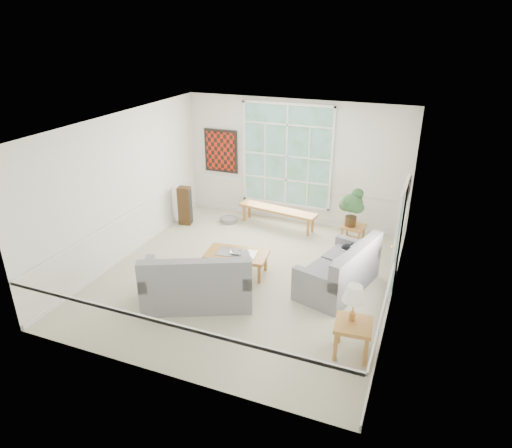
# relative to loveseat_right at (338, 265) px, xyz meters

# --- Properties ---
(floor) EXTENTS (5.50, 6.00, 0.01)m
(floor) POSITION_rel_loveseat_right_xyz_m (-1.74, -0.21, -0.48)
(floor) COLOR #B5AF96
(floor) RESTS_ON ground
(ceiling) EXTENTS (5.50, 6.00, 0.02)m
(ceiling) POSITION_rel_loveseat_right_xyz_m (-1.74, -0.21, 2.52)
(ceiling) COLOR white
(ceiling) RESTS_ON ground
(wall_back) EXTENTS (5.50, 0.02, 3.00)m
(wall_back) POSITION_rel_loveseat_right_xyz_m (-1.74, 2.79, 1.02)
(wall_back) COLOR white
(wall_back) RESTS_ON ground
(wall_front) EXTENTS (5.50, 0.02, 3.00)m
(wall_front) POSITION_rel_loveseat_right_xyz_m (-1.74, -3.21, 1.02)
(wall_front) COLOR white
(wall_front) RESTS_ON ground
(wall_left) EXTENTS (0.02, 6.00, 3.00)m
(wall_left) POSITION_rel_loveseat_right_xyz_m (-4.49, -0.21, 1.02)
(wall_left) COLOR white
(wall_left) RESTS_ON ground
(wall_right) EXTENTS (0.02, 6.00, 3.00)m
(wall_right) POSITION_rel_loveseat_right_xyz_m (1.01, -0.21, 1.02)
(wall_right) COLOR white
(wall_right) RESTS_ON ground
(window_back) EXTENTS (2.30, 0.08, 2.40)m
(window_back) POSITION_rel_loveseat_right_xyz_m (-1.94, 2.75, 1.17)
(window_back) COLOR white
(window_back) RESTS_ON wall_back
(entry_door) EXTENTS (0.08, 0.90, 2.10)m
(entry_door) POSITION_rel_loveseat_right_xyz_m (0.97, 0.39, 0.57)
(entry_door) COLOR white
(entry_door) RESTS_ON floor
(door_sidelight) EXTENTS (0.08, 0.26, 1.90)m
(door_sidelight) POSITION_rel_loveseat_right_xyz_m (0.97, -0.24, 0.67)
(door_sidelight) COLOR white
(door_sidelight) RESTS_ON wall_right
(wall_art) EXTENTS (0.90, 0.06, 1.10)m
(wall_art) POSITION_rel_loveseat_right_xyz_m (-3.69, 2.74, 1.12)
(wall_art) COLOR #66160B
(wall_art) RESTS_ON wall_back
(wall_frame_near) EXTENTS (0.04, 0.26, 0.32)m
(wall_frame_near) POSITION_rel_loveseat_right_xyz_m (0.97, 1.54, 1.07)
(wall_frame_near) COLOR black
(wall_frame_near) RESTS_ON wall_right
(wall_frame_far) EXTENTS (0.04, 0.26, 0.32)m
(wall_frame_far) POSITION_rel_loveseat_right_xyz_m (0.97, 1.94, 1.07)
(wall_frame_far) COLOR black
(wall_frame_far) RESTS_ON wall_right
(loveseat_right) EXTENTS (1.36, 1.95, 0.95)m
(loveseat_right) POSITION_rel_loveseat_right_xyz_m (0.00, 0.00, 0.00)
(loveseat_right) COLOR gray
(loveseat_right) RESTS_ON floor
(loveseat_front) EXTENTS (2.13, 1.69, 1.03)m
(loveseat_front) POSITION_rel_loveseat_right_xyz_m (-2.22, -1.36, 0.04)
(loveseat_front) COLOR gray
(loveseat_front) RESTS_ON floor
(coffee_table) EXTENTS (1.27, 0.79, 0.45)m
(coffee_table) POSITION_rel_loveseat_right_xyz_m (-1.97, -0.20, -0.25)
(coffee_table) COLOR #AC7133
(coffee_table) RESTS_ON floor
(pewter_bowl) EXTENTS (0.31, 0.31, 0.07)m
(pewter_bowl) POSITION_rel_loveseat_right_xyz_m (-1.96, -0.23, 0.01)
(pewter_bowl) COLOR #929397
(pewter_bowl) RESTS_ON coffee_table
(window_bench) EXTENTS (2.01, 0.68, 0.46)m
(window_bench) POSITION_rel_loveseat_right_xyz_m (-1.97, 2.25, -0.25)
(window_bench) COLOR #AC7133
(window_bench) RESTS_ON floor
(end_table) EXTENTS (0.53, 0.53, 0.47)m
(end_table) POSITION_rel_loveseat_right_xyz_m (-0.07, 1.91, -0.24)
(end_table) COLOR #AC7133
(end_table) RESTS_ON floor
(houseplant) EXTENTS (0.63, 0.63, 0.86)m
(houseplant) POSITION_rel_loveseat_right_xyz_m (-0.14, 1.89, 0.43)
(houseplant) COLOR #2C502A
(houseplant) RESTS_ON end_table
(side_table) EXTENTS (0.59, 0.59, 0.55)m
(side_table) POSITION_rel_loveseat_right_xyz_m (0.61, -1.78, -0.20)
(side_table) COLOR #AC7133
(side_table) RESTS_ON floor
(table_lamp) EXTENTS (0.38, 0.38, 0.59)m
(table_lamp) POSITION_rel_loveseat_right_xyz_m (0.57, -1.71, 0.37)
(table_lamp) COLOR silver
(table_lamp) RESTS_ON side_table
(pet_bed) EXTENTS (0.50, 0.50, 0.13)m
(pet_bed) POSITION_rel_loveseat_right_xyz_m (-3.19, 2.07, -0.41)
(pet_bed) COLOR slate
(pet_bed) RESTS_ON floor
(floor_speaker) EXTENTS (0.33, 0.28, 0.96)m
(floor_speaker) POSITION_rel_loveseat_right_xyz_m (-4.14, 1.57, 0.00)
(floor_speaker) COLOR #3A2511
(floor_speaker) RESTS_ON floor
(cat) EXTENTS (0.36, 0.34, 0.14)m
(cat) POSITION_rel_loveseat_right_xyz_m (0.07, 0.63, 0.08)
(cat) COLOR black
(cat) RESTS_ON loveseat_right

